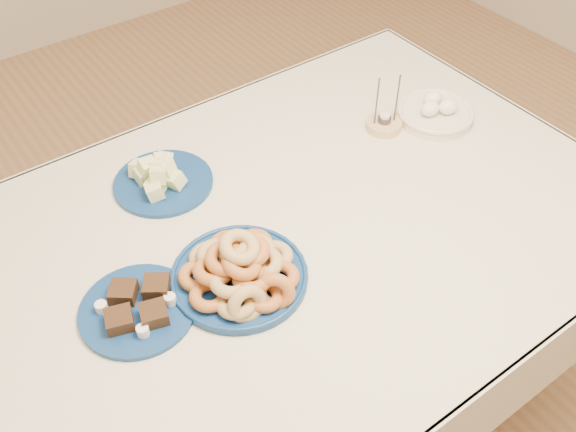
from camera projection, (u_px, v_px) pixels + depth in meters
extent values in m
plane|color=#956C46|center=(279.00, 401.00, 1.99)|extent=(5.00, 5.00, 0.00)
cylinder|color=brown|center=(373.00, 160.00, 2.26)|extent=(0.06, 0.06, 0.72)
cylinder|color=brown|center=(562.00, 307.00, 1.80)|extent=(0.06, 0.06, 0.72)
cube|color=beige|center=(275.00, 238.00, 1.47)|extent=(1.70, 1.10, 0.02)
cube|color=beige|center=(168.00, 158.00, 1.88)|extent=(1.70, 0.01, 0.28)
cube|color=beige|center=(508.00, 146.00, 1.92)|extent=(0.01, 1.10, 0.28)
cylinder|color=navy|center=(239.00, 277.00, 1.36)|extent=(0.36, 0.36, 0.02)
torus|color=navy|center=(239.00, 275.00, 1.36)|extent=(0.36, 0.36, 0.01)
torus|color=#AB8147|center=(274.00, 256.00, 1.38)|extent=(0.11, 0.11, 0.03)
torus|color=#9A5122|center=(254.00, 244.00, 1.41)|extent=(0.12, 0.12, 0.03)
torus|color=#9A5122|center=(229.00, 245.00, 1.40)|extent=(0.09, 0.09, 0.03)
torus|color=#AB8147|center=(208.00, 257.00, 1.38)|extent=(0.12, 0.12, 0.04)
torus|color=#9A5122|center=(198.00, 276.00, 1.34)|extent=(0.10, 0.10, 0.03)
torus|color=#9A5122|center=(210.00, 296.00, 1.30)|extent=(0.10, 0.10, 0.03)
torus|color=#AB8147|center=(236.00, 303.00, 1.29)|extent=(0.11, 0.11, 0.03)
torus|color=#9A5122|center=(264.00, 295.00, 1.30)|extent=(0.11, 0.11, 0.03)
torus|color=#9A5122|center=(280.00, 277.00, 1.34)|extent=(0.10, 0.10, 0.03)
torus|color=#AB8147|center=(255.00, 249.00, 1.36)|extent=(0.09, 0.09, 0.04)
torus|color=#9A5122|center=(235.00, 246.00, 1.37)|extent=(0.12, 0.12, 0.03)
torus|color=#AB8147|center=(216.00, 254.00, 1.35)|extent=(0.11, 0.12, 0.03)
torus|color=#9A5122|center=(213.00, 271.00, 1.32)|extent=(0.10, 0.10, 0.04)
torus|color=#AB8147|center=(230.00, 283.00, 1.29)|extent=(0.10, 0.10, 0.04)
torus|color=#9A5122|center=(253.00, 279.00, 1.30)|extent=(0.11, 0.11, 0.04)
torus|color=#AB8147|center=(263.00, 263.00, 1.33)|extent=(0.10, 0.10, 0.04)
torus|color=#9A5122|center=(250.00, 251.00, 1.32)|extent=(0.12, 0.12, 0.03)
torus|color=#AB8147|center=(234.00, 246.00, 1.33)|extent=(0.12, 0.12, 0.05)
torus|color=#9A5122|center=(225.00, 258.00, 1.31)|extent=(0.12, 0.12, 0.04)
torus|color=#9A5122|center=(242.00, 264.00, 1.30)|extent=(0.12, 0.12, 0.05)
torus|color=#AB8147|center=(240.00, 247.00, 1.30)|extent=(0.11, 0.12, 0.05)
torus|color=#AB8147|center=(247.00, 304.00, 1.27)|extent=(0.09, 0.06, 0.09)
torus|color=#9A5122|center=(275.00, 292.00, 1.29)|extent=(0.10, 0.10, 0.09)
cylinder|color=navy|center=(163.00, 183.00, 1.58)|extent=(0.32, 0.32, 0.01)
cube|color=#D2DF8D|center=(156.00, 185.00, 1.54)|extent=(0.05, 0.06, 0.05)
cube|color=#D2DF8D|center=(148.00, 167.00, 1.54)|extent=(0.04, 0.05, 0.05)
cube|color=#D2DF8D|center=(154.00, 191.00, 1.52)|extent=(0.05, 0.05, 0.04)
cube|color=#D2DF8D|center=(148.00, 174.00, 1.57)|extent=(0.06, 0.06, 0.05)
cube|color=#D2DF8D|center=(161.00, 163.00, 1.55)|extent=(0.06, 0.06, 0.04)
cube|color=#D2DF8D|center=(154.00, 168.00, 1.58)|extent=(0.06, 0.06, 0.04)
cube|color=#D2DF8D|center=(175.00, 180.00, 1.55)|extent=(0.06, 0.05, 0.05)
cube|color=#D2DF8D|center=(162.00, 163.00, 1.55)|extent=(0.05, 0.05, 0.05)
cube|color=#D2DF8D|center=(144.00, 175.00, 1.56)|extent=(0.04, 0.04, 0.04)
cube|color=#D2DF8D|center=(164.00, 162.00, 1.56)|extent=(0.06, 0.05, 0.05)
cube|color=#D2DF8D|center=(166.00, 169.00, 1.54)|extent=(0.06, 0.06, 0.05)
cube|color=#D2DF8D|center=(159.00, 167.00, 1.54)|extent=(0.05, 0.06, 0.05)
cube|color=#D2DF8D|center=(158.00, 175.00, 1.52)|extent=(0.06, 0.06, 0.05)
cube|color=#D2DF8D|center=(139.00, 169.00, 1.58)|extent=(0.06, 0.06, 0.04)
cylinder|color=navy|center=(138.00, 310.00, 1.31)|extent=(0.30, 0.30, 0.01)
cube|color=black|center=(119.00, 320.00, 1.26)|extent=(0.07, 0.07, 0.03)
cube|color=black|center=(154.00, 314.00, 1.27)|extent=(0.07, 0.07, 0.03)
cube|color=black|center=(123.00, 292.00, 1.31)|extent=(0.07, 0.07, 0.03)
cube|color=black|center=(156.00, 287.00, 1.32)|extent=(0.07, 0.07, 0.03)
cylinder|color=white|center=(101.00, 307.00, 1.29)|extent=(0.03, 0.03, 0.02)
cylinder|color=white|center=(143.00, 331.00, 1.25)|extent=(0.03, 0.03, 0.02)
cylinder|color=white|center=(170.00, 299.00, 1.30)|extent=(0.03, 0.03, 0.02)
cylinder|color=tan|center=(384.00, 125.00, 1.74)|extent=(0.13, 0.13, 0.02)
cylinder|color=#414247|center=(384.00, 119.00, 1.73)|extent=(0.05, 0.05, 0.02)
cylinder|color=silver|center=(385.00, 116.00, 1.72)|extent=(0.04, 0.04, 0.01)
cylinder|color=#414247|center=(377.00, 101.00, 1.68)|extent=(0.01, 0.01, 0.14)
cylinder|color=#414247|center=(397.00, 98.00, 1.69)|extent=(0.01, 0.01, 0.14)
cylinder|color=silver|center=(435.00, 115.00, 1.77)|extent=(0.25, 0.25, 0.03)
torus|color=silver|center=(435.00, 111.00, 1.76)|extent=(0.25, 0.25, 0.02)
ellipsoid|color=white|center=(430.00, 109.00, 1.73)|extent=(0.06, 0.05, 0.04)
ellipsoid|color=white|center=(448.00, 107.00, 1.74)|extent=(0.06, 0.05, 0.04)
ellipsoid|color=white|center=(433.00, 98.00, 1.76)|extent=(0.06, 0.05, 0.04)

